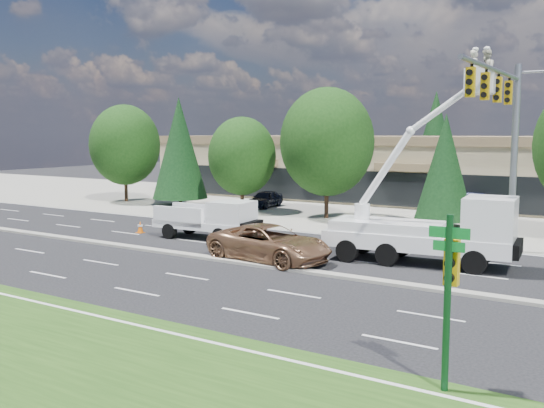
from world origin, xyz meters
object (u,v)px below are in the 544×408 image
Objects in this scene: street_sign_pole at (449,284)px; bucket_truck at (435,221)px; minivan at (270,243)px; signal_mast at (507,126)px; utility_pickup at (211,223)px.

bucket_truck reaches higher than street_sign_pole.
bucket_truck is 1.58× the size of minivan.
minivan is (-8.82, -5.89, -5.24)m from signal_mast.
signal_mast reaches higher than street_sign_pole.
signal_mast reaches higher than utility_pickup.
signal_mast is 1.10× the size of bucket_truck.
utility_pickup is at bearing 142.63° from street_sign_pole.
street_sign_pole is 0.68× the size of minivan.
minivan is at bearing -160.25° from bucket_truck.
street_sign_pole is 20.88m from utility_pickup.
bucket_truck is (-4.23, 12.68, -0.49)m from street_sign_pole.
minivan is at bearing -146.26° from signal_mast.
signal_mast is 2.54× the size of street_sign_pole.
bucket_truck is at bearing -4.47° from utility_pickup.
signal_mast is at bearing 97.27° from street_sign_pole.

